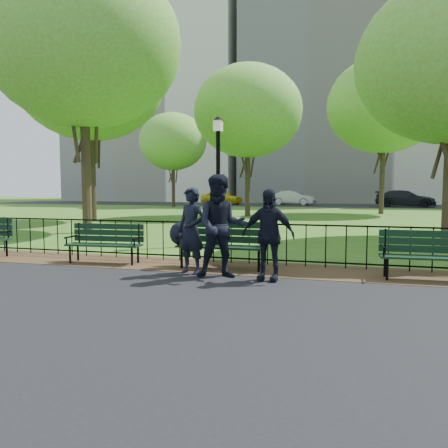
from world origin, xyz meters
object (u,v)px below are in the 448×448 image
(park_bench_main, at_px, (204,237))
(tree_near_w, at_px, (83,43))
(tree_far_c, at_px, (248,111))
(person_right, at_px, (268,235))
(sedan_dark, at_px, (405,199))
(lamppost, at_px, (218,175))
(tree_mid_w, at_px, (90,77))
(person_left, at_px, (191,231))
(sedan_silver, at_px, (293,198))
(tree_far_e, at_px, (384,105))
(park_bench_right_a, at_px, (430,250))
(person_mid, at_px, (221,226))
(taxi, at_px, (222,197))
(park_bench_left_a, at_px, (106,239))
(tree_far_w, at_px, (173,142))

(park_bench_main, bearing_deg, tree_near_w, 138.01)
(tree_far_c, xyz_separation_m, person_right, (4.31, -17.09, -5.16))
(sedan_dark, bearing_deg, lamppost, 167.11)
(tree_mid_w, relative_size, person_left, 6.12)
(person_left, bearing_deg, tree_mid_w, 147.33)
(person_right, relative_size, sedan_silver, 0.39)
(lamppost, relative_size, tree_far_e, 0.38)
(park_bench_right_a, distance_m, person_left, 4.31)
(tree_far_c, xyz_separation_m, person_mid, (3.45, -17.09, -5.03))
(lamppost, xyz_separation_m, sedan_dark, (8.22, 28.38, -1.27))
(taxi, height_order, sedan_silver, taxi)
(park_bench_left_a, xyz_separation_m, park_bench_right_a, (6.48, 0.01, 0.02))
(park_bench_left_a, bearing_deg, park_bench_main, -4.56)
(taxi, bearing_deg, park_bench_right_a, -145.70)
(tree_mid_w, bearing_deg, person_right, -46.40)
(lamppost, relative_size, person_left, 2.24)
(person_left, distance_m, sedan_dark, 33.48)
(person_left, bearing_deg, park_bench_main, 103.84)
(park_bench_left_a, relative_size, tree_far_e, 0.17)
(park_bench_right_a, height_order, lamppost, lamppost)
(tree_near_w, height_order, taxi, tree_near_w)
(tree_mid_w, height_order, person_mid, tree_mid_w)
(park_bench_main, xyz_separation_m, tree_far_w, (-11.90, 26.89, 4.96))
(lamppost, distance_m, taxi, 30.83)
(person_mid, distance_m, sedan_silver, 34.49)
(park_bench_main, height_order, lamppost, lamppost)
(tree_far_c, relative_size, person_right, 5.35)
(park_bench_left_a, height_order, tree_near_w, tree_near_w)
(person_left, bearing_deg, tree_near_w, 153.10)
(park_bench_main, distance_m, park_bench_left_a, 2.26)
(tree_near_w, distance_m, sedan_dark, 30.40)
(tree_far_c, xyz_separation_m, sedan_dark, (10.26, 15.76, -5.25))
(tree_far_e, distance_m, sedan_silver, 15.72)
(park_bench_right_a, distance_m, person_right, 2.89)
(lamppost, xyz_separation_m, tree_mid_w, (-8.47, 6.80, 4.97))
(person_left, height_order, taxi, person_left)
(park_bench_left_a, xyz_separation_m, taxi, (-7.13, 33.22, 0.19))
(tree_mid_w, bearing_deg, person_left, -50.16)
(tree_far_c, distance_m, person_mid, 18.14)
(person_mid, xyz_separation_m, sedan_dark, (6.81, 32.85, -0.22))
(tree_far_e, height_order, person_left, tree_far_e)
(park_bench_main, bearing_deg, lamppost, 101.59)
(park_bench_left_a, distance_m, tree_far_e, 22.89)
(park_bench_right_a, height_order, person_right, person_right)
(park_bench_right_a, relative_size, tree_far_w, 0.21)
(park_bench_left_a, bearing_deg, sedan_dark, 68.42)
(park_bench_right_a, distance_m, tree_far_c, 18.52)
(tree_mid_w, relative_size, tree_far_e, 1.03)
(park_bench_main, height_order, person_mid, person_mid)
(person_mid, bearing_deg, person_right, -17.88)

